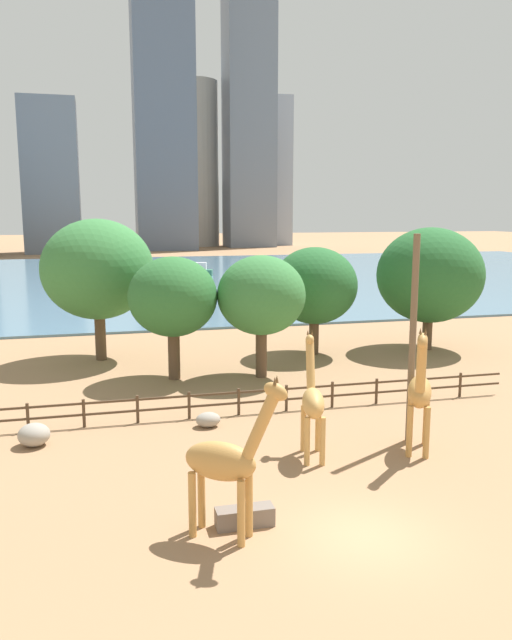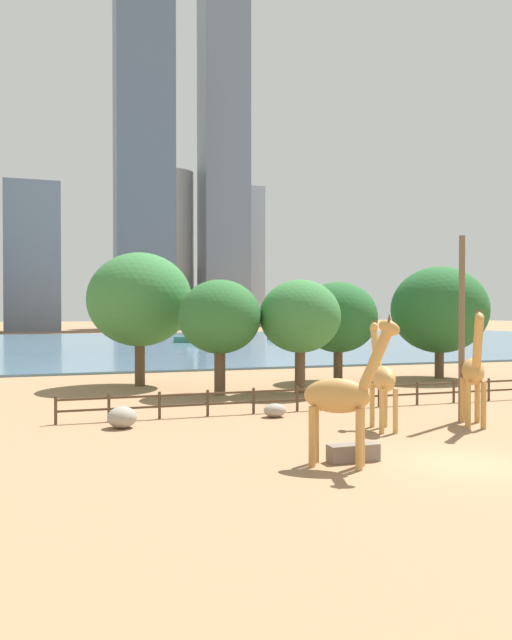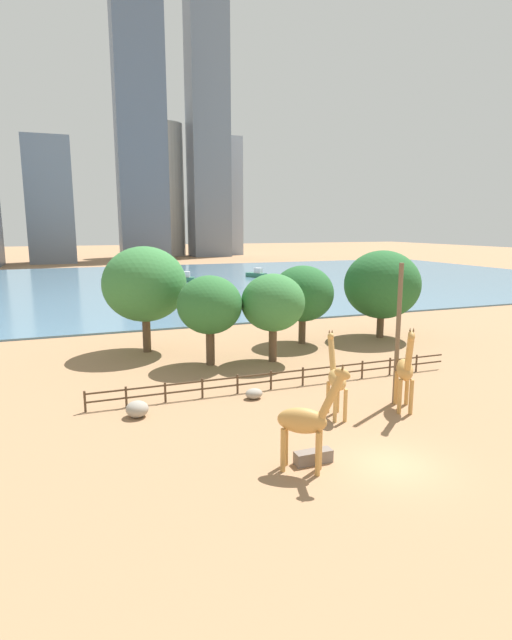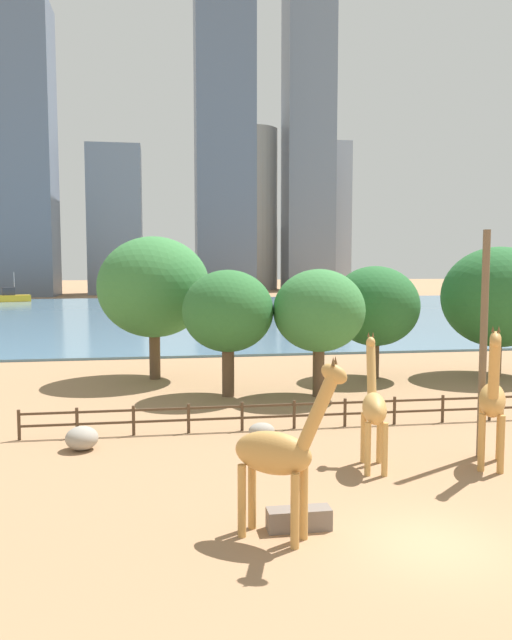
% 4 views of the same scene
% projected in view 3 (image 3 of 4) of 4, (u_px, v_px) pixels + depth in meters
% --- Properties ---
extents(ground_plane, '(400.00, 400.00, 0.00)m').
position_uv_depth(ground_plane, '(143.00, 283.00, 96.55)').
color(ground_plane, '#9E7551').
extents(harbor_water, '(180.00, 86.00, 0.20)m').
position_uv_depth(harbor_water, '(145.00, 284.00, 93.77)').
color(harbor_water, slate).
rests_on(harbor_water, ground).
extents(giraffe_tall, '(3.01, 2.37, 5.09)m').
position_uv_depth(giraffe_tall, '(306.00, 421.00, 22.03)').
color(giraffe_tall, '#C18C47').
rests_on(giraffe_tall, ground).
extents(giraffe_companion, '(1.30, 3.05, 4.84)m').
position_uv_depth(giraffe_companion, '(336.00, 379.00, 28.51)').
color(giraffe_companion, tan).
rests_on(giraffe_companion, ground).
extents(giraffe_young, '(2.11, 3.13, 5.34)m').
position_uv_depth(giraffe_young, '(405.00, 370.00, 29.40)').
color(giraffe_young, '#C18C47').
rests_on(giraffe_young, ground).
extents(utility_pole, '(0.28, 0.28, 8.70)m').
position_uv_depth(utility_pole, '(398.00, 335.00, 30.26)').
color(utility_pole, brown).
rests_on(utility_pole, ground).
extents(boulder_near_fence, '(1.12, 0.89, 0.67)m').
position_uv_depth(boulder_near_fence, '(254.00, 394.00, 31.76)').
color(boulder_near_fence, gray).
rests_on(boulder_near_fence, ground).
extents(boulder_by_pole, '(1.30, 1.27, 0.95)m').
position_uv_depth(boulder_by_pole, '(137.00, 409.00, 28.69)').
color(boulder_by_pole, gray).
rests_on(boulder_by_pole, ground).
extents(feeding_trough, '(1.80, 0.60, 0.60)m').
position_uv_depth(feeding_trough, '(313.00, 457.00, 23.14)').
color(feeding_trough, '#72665B').
rests_on(feeding_trough, ground).
extents(enclosure_fence, '(26.12, 0.14, 1.30)m').
position_uv_depth(enclosure_fence, '(280.00, 377.00, 33.72)').
color(enclosure_fence, '#4C3826').
rests_on(enclosure_fence, ground).
extents(tree_left_large, '(7.33, 7.33, 8.55)m').
position_uv_depth(tree_left_large, '(382.00, 285.00, 48.30)').
color(tree_left_large, brown).
rests_on(tree_left_large, ground).
extents(tree_center_broad, '(5.73, 5.73, 7.29)m').
position_uv_depth(tree_center_broad, '(303.00, 294.00, 45.97)').
color(tree_center_broad, brown).
rests_on(tree_center_broad, ground).
extents(tree_right_tall, '(5.11, 5.11, 7.14)m').
position_uv_depth(tree_right_tall, '(273.00, 303.00, 39.73)').
color(tree_right_tall, brown).
rests_on(tree_right_tall, ground).
extents(tree_left_small, '(5.08, 5.08, 7.10)m').
position_uv_depth(tree_left_small, '(210.00, 305.00, 38.74)').
color(tree_left_small, brown).
rests_on(tree_left_small, ground).
extents(tree_right_small, '(7.15, 7.15, 9.17)m').
position_uv_depth(tree_right_small, '(145.00, 284.00, 42.62)').
color(tree_right_small, brown).
rests_on(tree_right_small, ground).
extents(boat_tug, '(4.84, 2.89, 2.01)m').
position_uv_depth(boat_tug, '(183.00, 278.00, 96.17)').
color(boat_tug, '#337259').
rests_on(boat_tug, harbor_water).
extents(boat_barge, '(3.77, 4.59, 1.95)m').
position_uv_depth(boat_barge, '(257.00, 274.00, 105.18)').
color(boat_barge, '#337259').
rests_on(boat_barge, harbor_water).
extents(skyline_tower_needle, '(12.82, 13.00, 35.83)m').
position_uv_depth(skyline_tower_needle, '(50.00, 201.00, 145.81)').
color(skyline_tower_needle, slate).
rests_on(skyline_tower_needle, ground).
extents(skyline_block_central, '(9.43, 11.06, 43.12)m').
position_uv_depth(skyline_block_central, '(227.00, 197.00, 189.15)').
color(skyline_block_central, '#939EAD').
rests_on(skyline_block_central, ground).
extents(skyline_tower_glass, '(14.13, 14.13, 46.29)m').
position_uv_depth(skyline_tower_glass, '(164.00, 191.00, 179.94)').
color(skyline_tower_glass, '#B7B2A8').
rests_on(skyline_tower_glass, ground).
extents(skyline_block_left, '(13.33, 11.71, 98.35)m').
position_uv_depth(skyline_block_left, '(207.00, 114.00, 172.90)').
color(skyline_block_left, slate).
rests_on(skyline_block_left, ground).
extents(skyline_tower_short, '(15.19, 10.56, 89.64)m').
position_uv_depth(skyline_tower_short, '(140.00, 115.00, 155.00)').
color(skyline_tower_short, slate).
rests_on(skyline_tower_short, ground).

